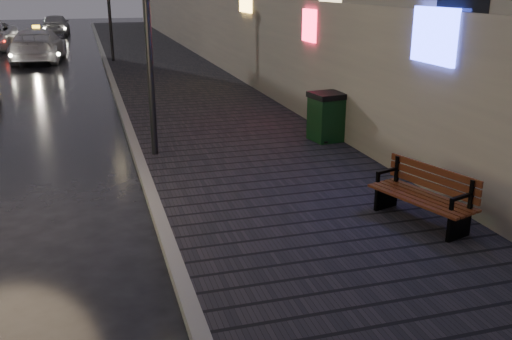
{
  "coord_description": "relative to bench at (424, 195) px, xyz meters",
  "views": [
    {
      "loc": [
        0.6,
        -5.8,
        3.62
      ],
      "look_at": [
        3.0,
        2.28,
        0.85
      ],
      "focal_mm": 40.0,
      "sensor_mm": 36.0,
      "label": 1
    }
  ],
  "objects": [
    {
      "name": "curb",
      "position": [
        -3.83,
        19.81,
        -0.51
      ],
      "size": [
        0.2,
        58.0,
        0.15
      ],
      "primitive_type": "cube",
      "color": "slate",
      "rests_on": "ground"
    },
    {
      "name": "car_far",
      "position": [
        -6.58,
        38.15,
        0.17
      ],
      "size": [
        1.95,
        4.49,
        1.51
      ],
      "primitive_type": "imported",
      "rotation": [
        0.0,
        0.0,
        3.1
      ],
      "color": "#A2A3AA",
      "rests_on": "ground"
    },
    {
      "name": "ground",
      "position": [
        -5.33,
        -1.19,
        -0.58
      ],
      "size": [
        120.0,
        120.0,
        0.0
      ],
      "primitive_type": "plane",
      "color": "black",
      "rests_on": "ground"
    },
    {
      "name": "taxi_mid",
      "position": [
        -6.86,
        22.86,
        0.2
      ],
      "size": [
        2.64,
        5.57,
        1.57
      ],
      "primitive_type": "imported",
      "rotation": [
        0.0,
        0.0,
        3.06
      ],
      "color": "silver",
      "rests_on": "ground"
    },
    {
      "name": "trash_bin",
      "position": [
        0.47,
        4.81,
        0.13
      ],
      "size": [
        0.82,
        0.82,
        1.11
      ],
      "rotation": [
        0.0,
        0.0,
        0.14
      ],
      "color": "black",
      "rests_on": "sidewalk"
    },
    {
      "name": "bench",
      "position": [
        0.0,
        0.0,
        0.0
      ],
      "size": [
        1.05,
        1.78,
        0.86
      ],
      "rotation": [
        0.0,
        0.0,
        0.3
      ],
      "color": "black",
      "rests_on": "sidewalk"
    },
    {
      "name": "sidewalk",
      "position": [
        -1.43,
        19.81,
        -0.51
      ],
      "size": [
        4.6,
        58.0,
        0.15
      ],
      "primitive_type": "cube",
      "color": "black",
      "rests_on": "ground"
    }
  ]
}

